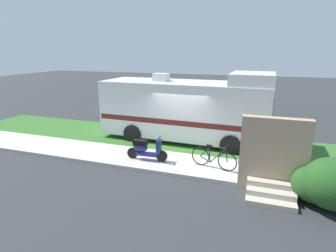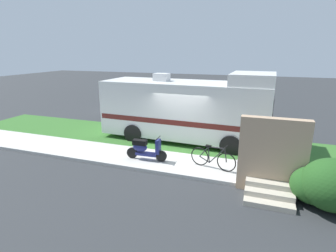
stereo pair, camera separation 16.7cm
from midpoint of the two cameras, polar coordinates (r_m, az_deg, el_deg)
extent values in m
plane|color=#2D3033|center=(11.69, 2.11, -5.78)|extent=(80.00, 80.00, 0.00)
cube|color=beige|center=(10.62, 0.17, -7.74)|extent=(24.00, 2.00, 0.12)
cube|color=#336628|center=(13.03, 4.08, -3.32)|extent=(24.00, 3.40, 0.08)
cube|color=silver|center=(12.92, 3.92, 3.69)|extent=(8.01, 2.81, 2.59)
cube|color=silver|center=(12.13, 18.18, 9.56)|extent=(1.88, 2.47, 0.50)
cube|color=#591E19|center=(13.01, 3.89, 2.02)|extent=(7.85, 2.83, 0.24)
cube|color=black|center=(12.27, 21.85, 4.10)|extent=(0.16, 2.16, 0.90)
cube|color=silver|center=(13.10, -1.01, 10.43)|extent=(0.72, 0.62, 0.36)
cylinder|color=black|center=(13.88, 15.08, -0.85)|extent=(0.91, 0.31, 0.90)
cylinder|color=black|center=(11.58, 13.65, -4.08)|extent=(0.91, 0.31, 0.90)
cylinder|color=black|center=(15.05, -2.68, 0.97)|extent=(0.91, 0.31, 0.90)
cylinder|color=black|center=(12.96, -7.06, -1.61)|extent=(0.91, 0.31, 0.90)
cylinder|color=black|center=(10.45, -1.00, -6.46)|extent=(0.44, 0.12, 0.44)
cylinder|color=black|center=(10.86, -7.22, -5.71)|extent=(0.44, 0.12, 0.44)
cube|color=navy|center=(10.63, -4.17, -5.99)|extent=(0.87, 0.32, 0.10)
cube|color=black|center=(10.57, -5.60, -3.51)|extent=(0.57, 0.29, 0.20)
ellipsoid|color=navy|center=(10.63, -5.57, -4.52)|extent=(0.61, 0.33, 0.36)
cube|color=navy|center=(10.35, -1.66, -4.44)|extent=(0.16, 0.33, 0.56)
cylinder|color=black|center=(10.24, -1.67, -2.60)|extent=(0.06, 0.50, 0.04)
sphere|color=white|center=(10.29, -1.67, -3.50)|extent=(0.12, 0.12, 0.12)
torus|color=black|center=(9.80, 12.88, -7.58)|extent=(0.71, 0.20, 0.72)
torus|color=black|center=(10.15, 7.28, -6.46)|extent=(0.71, 0.20, 0.72)
cylinder|color=black|center=(9.85, 10.92, -6.28)|extent=(0.59, 0.17, 0.68)
cylinder|color=black|center=(9.96, 9.23, -6.08)|extent=(0.10, 0.06, 0.61)
cylinder|color=black|center=(9.75, 10.84, -4.58)|extent=(0.62, 0.17, 0.09)
cylinder|color=black|center=(10.11, 8.29, -7.09)|extent=(0.41, 0.13, 0.19)
cylinder|color=black|center=(10.00, 8.20, -5.45)|extent=(0.36, 0.12, 0.47)
cylinder|color=black|center=(9.72, 12.73, -6.18)|extent=(0.12, 0.06, 0.51)
cube|color=black|center=(9.85, 9.15, -4.24)|extent=(0.22, 0.14, 0.06)
cylinder|color=black|center=(9.63, 12.60, -4.54)|extent=(0.14, 0.51, 0.03)
cube|color=silver|center=(19.19, -8.91, 5.78)|extent=(2.50, 2.05, 1.48)
cube|color=black|center=(19.12, -8.96, 7.08)|extent=(2.38, 2.07, 0.44)
cube|color=silver|center=(18.25, -1.19, 4.20)|extent=(3.04, 2.07, 0.70)
cylinder|color=black|center=(18.58, -10.61, 3.36)|extent=(0.77, 0.27, 0.76)
cylinder|color=black|center=(20.22, -8.15, 4.47)|extent=(0.77, 0.27, 0.76)
cylinder|color=black|center=(17.33, -1.07, 2.73)|extent=(0.77, 0.27, 0.76)
cylinder|color=black|center=(19.08, 0.71, 3.96)|extent=(0.77, 0.27, 0.76)
cube|color=#BCB29E|center=(8.71, 21.28, -14.38)|extent=(1.40, 0.96, 0.16)
cube|color=#BCB29E|center=(8.77, 21.36, -12.96)|extent=(1.40, 0.64, 0.16)
cube|color=#BCB29E|center=(8.84, 21.45, -11.57)|extent=(1.40, 0.32, 0.16)
cube|color=tan|center=(8.81, 21.92, -6.02)|extent=(2.00, 0.30, 2.40)
ellipsoid|color=#23511E|center=(8.74, 32.42, -10.63)|extent=(1.73, 1.55, 1.47)
ellipsoid|color=#23511E|center=(8.86, 29.27, -11.02)|extent=(1.29, 1.17, 1.10)
cylinder|color=#B2B2B7|center=(10.57, 15.19, -7.48)|extent=(0.06, 0.06, 0.21)
cylinder|color=#B2B2B7|center=(10.52, 15.24, -6.85)|extent=(0.03, 0.03, 0.04)
cylinder|color=black|center=(10.51, 15.25, -6.72)|extent=(0.03, 0.03, 0.02)
camera|label=1|loc=(0.08, -89.59, 0.12)|focal=28.44mm
camera|label=2|loc=(0.08, 90.41, -0.12)|focal=28.44mm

